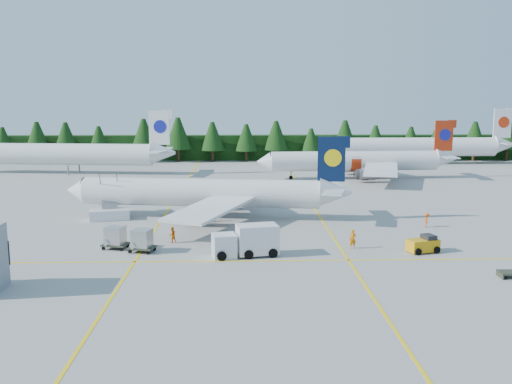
{
  "coord_description": "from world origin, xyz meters",
  "views": [
    {
      "loc": [
        -4.1,
        -57.44,
        15.09
      ],
      "look_at": [
        -2.19,
        12.26,
        3.5
      ],
      "focal_mm": 40.0,
      "sensor_mm": 36.0,
      "label": 1
    }
  ],
  "objects_px": {
    "baggage_tug": "(423,244)",
    "airliner_red": "(351,161)",
    "airstairs": "(110,211)",
    "service_truck": "(245,241)",
    "airliner_navy": "(196,193)"
  },
  "relations": [
    {
      "from": "airliner_navy",
      "to": "baggage_tug",
      "type": "xyz_separation_m",
      "value": [
        23.69,
        -17.37,
        -2.33
      ]
    },
    {
      "from": "airliner_red",
      "to": "service_truck",
      "type": "relative_size",
      "value": 5.68
    },
    {
      "from": "baggage_tug",
      "to": "airliner_red",
      "type": "bearing_deg",
      "value": 69.93
    },
    {
      "from": "airliner_red",
      "to": "airliner_navy",
      "type": "bearing_deg",
      "value": -130.7
    },
    {
      "from": "airstairs",
      "to": "service_truck",
      "type": "height_order",
      "value": "airstairs"
    },
    {
      "from": "airliner_navy",
      "to": "service_truck",
      "type": "distance_m",
      "value": 19.37
    },
    {
      "from": "airliner_red",
      "to": "airstairs",
      "type": "xyz_separation_m",
      "value": [
        -37.22,
        -35.16,
        -2.31
      ]
    },
    {
      "from": "airliner_navy",
      "to": "airstairs",
      "type": "xyz_separation_m",
      "value": [
        -10.81,
        -0.76,
        -2.17
      ]
    },
    {
      "from": "airliner_navy",
      "to": "airstairs",
      "type": "bearing_deg",
      "value": -168.25
    },
    {
      "from": "airstairs",
      "to": "airliner_red",
      "type": "bearing_deg",
      "value": 31.48
    },
    {
      "from": "airstairs",
      "to": "baggage_tug",
      "type": "bearing_deg",
      "value": -37.59
    },
    {
      "from": "baggage_tug",
      "to": "service_truck",
      "type": "bearing_deg",
      "value": 166.0
    },
    {
      "from": "airliner_red",
      "to": "service_truck",
      "type": "xyz_separation_m",
      "value": [
        -20.3,
        -52.7,
        -1.76
      ]
    },
    {
      "from": "airliner_navy",
      "to": "airstairs",
      "type": "distance_m",
      "value": 11.05
    },
    {
      "from": "airliner_navy",
      "to": "service_truck",
      "type": "bearing_deg",
      "value": -63.81
    }
  ]
}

